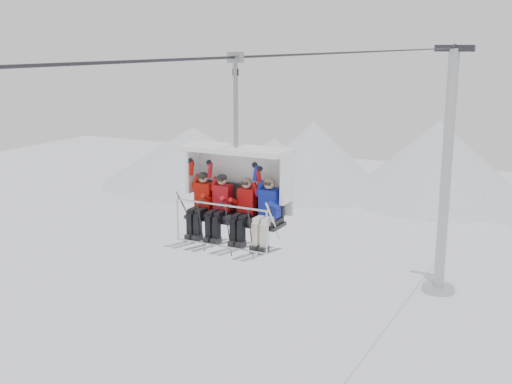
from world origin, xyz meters
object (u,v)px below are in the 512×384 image
at_px(lift_tower_right, 445,191).
at_px(skier_center_right, 245,208).
at_px(skier_far_right, 267,210).
at_px(skier_center_left, 220,205).
at_px(skier_far_left, 202,202).
at_px(chairlift_carrier, 239,181).

relative_size(lift_tower_right, skier_center_right, 7.99).
relative_size(skier_center_right, skier_far_right, 1.00).
relative_size(skier_center_left, skier_center_right, 1.00).
bearing_deg(skier_center_right, skier_center_left, 179.73).
bearing_deg(skier_far_left, lift_tower_right, 88.08).
bearing_deg(skier_center_left, skier_far_left, 179.98).
distance_m(lift_tower_right, chairlift_carrier, 23.31).
bearing_deg(skier_center_left, skier_center_right, -0.27).
height_order(chairlift_carrier, skier_far_right, chairlift_carrier).
bearing_deg(skier_far_right, lift_tower_right, 92.07).
bearing_deg(skier_center_right, chairlift_carrier, 134.46).
relative_size(lift_tower_right, chairlift_carrier, 3.38).
xyz_separation_m(chairlift_carrier, skier_far_left, (-0.77, -0.31, -0.48)).
relative_size(lift_tower_right, skier_center_left, 7.99).
distance_m(lift_tower_right, skier_center_left, 23.52).
height_order(skier_center_left, skier_center_right, skier_center_left).
xyz_separation_m(skier_far_left, skier_center_right, (1.08, -0.00, -0.01)).
bearing_deg(lift_tower_right, skier_far_right, -87.93).
bearing_deg(skier_far_right, skier_far_left, -179.84).
height_order(chairlift_carrier, skier_far_left, chairlift_carrier).
distance_m(skier_far_left, skier_far_right, 1.61).
distance_m(skier_far_left, skier_center_right, 1.08).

